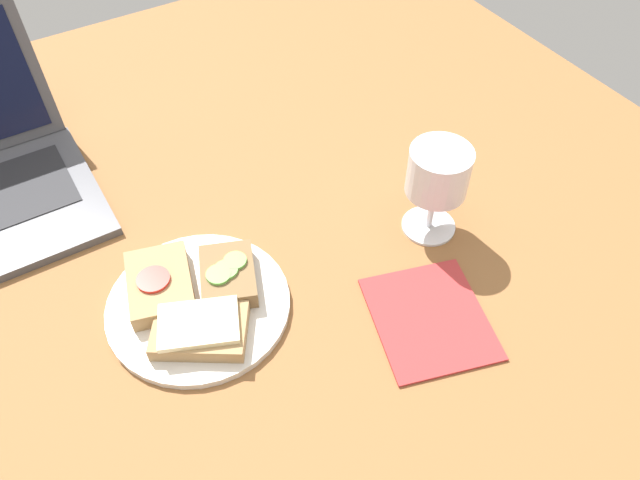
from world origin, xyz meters
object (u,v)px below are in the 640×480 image
sandwich_with_tomato (161,287)px  wine_glass (438,176)px  napkin (429,318)px  plate (199,305)px  sandwich_with_cucumber (228,275)px  sandwich_with_cheese (200,329)px

sandwich_with_tomato → wine_glass: wine_glass is taller
wine_glass → napkin: 18.32cm
plate → sandwich_with_cucumber: size_ratio=2.08×
plate → napkin: size_ratio=1.45×
plate → sandwich_with_cheese: (-1.58, -4.55, 1.81)cm
sandwich_with_cucumber → napkin: (18.96, -17.36, -2.19)cm
sandwich_with_cucumber → wine_glass: wine_glass is taller
plate → sandwich_with_tomato: bearing=130.8°
wine_glass → napkin: (-9.51, -12.49, -9.43)cm
sandwich_with_cheese → sandwich_with_tomato: bearing=100.9°
sandwich_with_cheese → wine_glass: (34.78, 0.59, 7.32)cm
sandwich_with_cheese → wine_glass: wine_glass is taller
napkin → wine_glass: bearing=52.7°
plate → sandwich_with_cheese: 5.15cm
sandwich_with_cucumber → napkin: size_ratio=0.70×
napkin → plate: bearing=145.2°
plate → wine_glass: size_ratio=1.68×
sandwich_with_tomato → sandwich_with_cheese: 8.38cm
sandwich_with_tomato → napkin: bearing=-36.9°
sandwich_with_cheese → wine_glass: size_ratio=0.98×
sandwich_with_tomato → sandwich_with_cucumber: 8.37cm
sandwich_with_cheese → sandwich_with_cucumber: (6.31, 5.46, 0.08)cm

